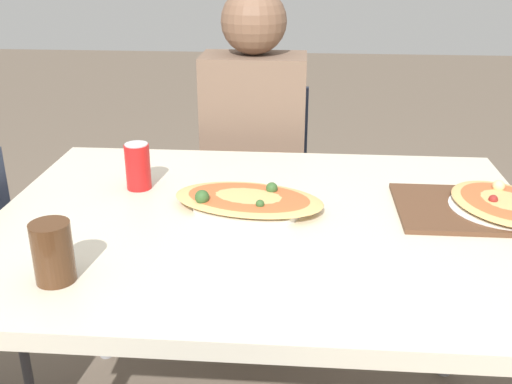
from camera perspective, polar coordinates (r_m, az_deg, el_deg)
The scene contains 8 objects.
dining_table at distance 1.47m, azimuth 0.80°, elevation -4.91°, with size 1.31×0.98×0.77m.
chair_far_seated at distance 2.30m, azimuth 0.01°, elevation 0.04°, with size 0.40×0.40×0.88m.
person_seated at distance 2.11m, azimuth -0.23°, elevation 4.86°, with size 0.36×0.24×1.26m.
pizza_main at distance 1.48m, azimuth -0.77°, elevation -0.86°, with size 0.41×0.29×0.06m.
soda_can at distance 1.62m, azimuth -11.19°, elevation 2.42°, with size 0.07×0.07×0.12m.
drink_glass at distance 1.22m, azimuth -18.78°, elevation -5.46°, with size 0.08×0.08×0.12m.
serving_tray at distance 1.57m, azimuth 20.30°, elevation -1.54°, with size 0.39×0.29×0.01m.
pizza_second at distance 1.58m, azimuth 22.55°, elevation -1.15°, with size 0.31×0.36×0.05m.
Camera 1 is at (0.08, -1.30, 1.38)m, focal length 42.00 mm.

